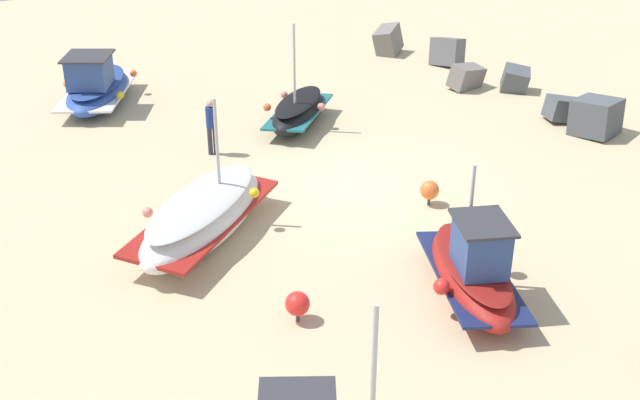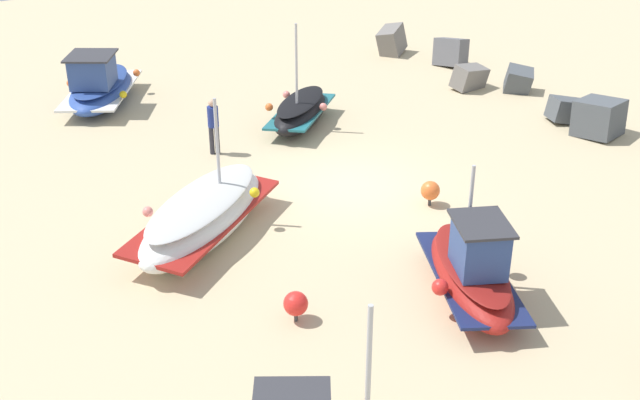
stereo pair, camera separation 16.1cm
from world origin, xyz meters
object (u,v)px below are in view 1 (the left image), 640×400
fishing_boat_0 (96,87)px  fishing_boat_2 (203,216)px  mooring_buoy_0 (430,190)px  mooring_buoy_1 (297,304)px  person_walking (212,123)px  fishing_boat_3 (473,270)px  fishing_boat_4 (298,111)px

fishing_boat_0 → fishing_boat_2: size_ratio=0.96×
mooring_buoy_0 → mooring_buoy_1: mooring_buoy_0 is taller
fishing_boat_0 → person_walking: 6.13m
fishing_boat_2 → person_walking: 5.07m
fishing_boat_3 → fishing_boat_2: bearing=-120.0°
mooring_buoy_0 → person_walking: bearing=-149.0°
fishing_boat_0 → person_walking: size_ratio=2.82×
fishing_boat_2 → fishing_boat_3: size_ratio=1.21×
fishing_boat_4 → fishing_boat_2: bearing=180.0°
fishing_boat_0 → fishing_boat_2: fishing_boat_2 is taller
person_walking → mooring_buoy_0: 6.83m
fishing_boat_4 → person_walking: (0.71, -3.26, 0.48)m
fishing_boat_0 → person_walking: bearing=46.6°
fishing_boat_0 → fishing_boat_4: bearing=74.2°
fishing_boat_2 → fishing_boat_4: (-5.26, 5.46, -0.09)m
fishing_boat_4 → mooring_buoy_1: size_ratio=5.34×
fishing_boat_0 → fishing_boat_3: (15.55, 3.41, -0.01)m
mooring_buoy_1 → fishing_boat_3: bearing=73.6°
fishing_boat_0 → mooring_buoy_1: bearing=29.5°
fishing_boat_2 → person_walking: (-4.55, 2.20, 0.38)m
fishing_boat_3 → mooring_buoy_1: fishing_boat_3 is taller
fishing_boat_2 → fishing_boat_3: 6.43m
fishing_boat_4 → mooring_buoy_1: 10.66m
fishing_boat_4 → mooring_buoy_0: bearing=-131.8°
fishing_boat_0 → mooring_buoy_0: fishing_boat_0 is taller
fishing_boat_0 → mooring_buoy_1: 14.49m
fishing_boat_0 → mooring_buoy_1: fishing_boat_0 is taller
fishing_boat_3 → mooring_buoy_1: size_ratio=6.24×
fishing_boat_3 → mooring_buoy_1: bearing=-83.6°
fishing_boat_4 → fishing_boat_0: bearing=90.1°
fishing_boat_0 → mooring_buoy_0: size_ratio=7.17×
fishing_boat_3 → fishing_boat_4: fishing_boat_4 is taller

